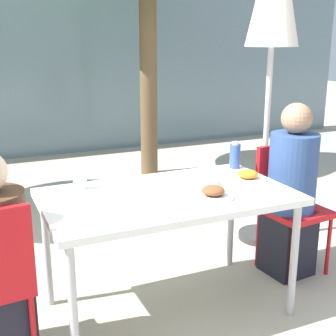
{
  "coord_description": "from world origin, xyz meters",
  "views": [
    {
      "loc": [
        -1.03,
        -2.31,
        1.6
      ],
      "look_at": [
        0.0,
        0.0,
        0.9
      ],
      "focal_mm": 50.0,
      "sensor_mm": 36.0,
      "label": 1
    }
  ],
  "objects_px": {
    "chair_right": "(288,197)",
    "drinking_cup": "(80,180)",
    "bottle": "(235,156)",
    "salad_bowl": "(203,181)",
    "person_right": "(291,195)"
  },
  "relations": [
    {
      "from": "chair_right",
      "to": "drinking_cup",
      "type": "bearing_deg",
      "value": -9.9
    },
    {
      "from": "chair_right",
      "to": "drinking_cup",
      "type": "height_order",
      "value": "chair_right"
    },
    {
      "from": "chair_right",
      "to": "bottle",
      "type": "relative_size",
      "value": 4.84
    },
    {
      "from": "drinking_cup",
      "to": "salad_bowl",
      "type": "xyz_separation_m",
      "value": [
        0.69,
        -0.23,
        -0.02
      ]
    },
    {
      "from": "drinking_cup",
      "to": "salad_bowl",
      "type": "bearing_deg",
      "value": -18.73
    },
    {
      "from": "bottle",
      "to": "drinking_cup",
      "type": "distance_m",
      "value": 1.07
    },
    {
      "from": "person_right",
      "to": "bottle",
      "type": "xyz_separation_m",
      "value": [
        -0.32,
        0.21,
        0.26
      ]
    },
    {
      "from": "bottle",
      "to": "drinking_cup",
      "type": "xyz_separation_m",
      "value": [
        -1.07,
        -0.02,
        -0.04
      ]
    },
    {
      "from": "salad_bowl",
      "to": "drinking_cup",
      "type": "bearing_deg",
      "value": 161.27
    },
    {
      "from": "bottle",
      "to": "drinking_cup",
      "type": "relative_size",
      "value": 1.79
    },
    {
      "from": "bottle",
      "to": "salad_bowl",
      "type": "relative_size",
      "value": 1.09
    },
    {
      "from": "bottle",
      "to": "salad_bowl",
      "type": "xyz_separation_m",
      "value": [
        -0.38,
        -0.26,
        -0.06
      ]
    },
    {
      "from": "chair_right",
      "to": "person_right",
      "type": "xyz_separation_m",
      "value": [
        -0.04,
        -0.08,
        0.05
      ]
    },
    {
      "from": "bottle",
      "to": "person_right",
      "type": "bearing_deg",
      "value": -33.01
    },
    {
      "from": "drinking_cup",
      "to": "person_right",
      "type": "bearing_deg",
      "value": -7.68
    }
  ]
}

